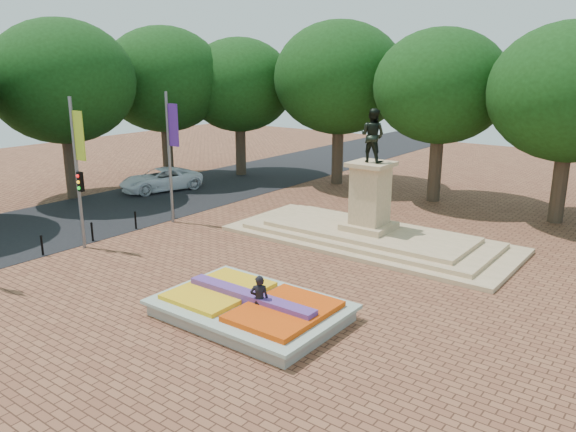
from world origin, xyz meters
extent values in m
plane|color=brown|center=(0.00, 0.00, 0.00)|extent=(90.00, 90.00, 0.00)
cube|color=black|center=(-15.00, 5.00, 0.01)|extent=(9.00, 90.00, 0.02)
cube|color=gray|center=(1.00, -2.00, 0.23)|extent=(6.00, 4.00, 0.45)
cube|color=#B0BDAB|center=(1.00, -2.00, 0.50)|extent=(6.30, 4.30, 0.12)
cube|color=#F7490D|center=(2.45, -2.00, 0.63)|extent=(2.60, 3.40, 0.22)
cube|color=yellow|center=(-0.45, -2.00, 0.62)|extent=(2.60, 3.40, 0.18)
cube|color=#5C2E7E|center=(1.00, -2.00, 0.72)|extent=(5.20, 0.55, 0.38)
cube|color=tan|center=(0.00, 8.00, 0.10)|extent=(14.00, 6.00, 0.20)
cube|color=tan|center=(0.00, 8.00, 0.30)|extent=(12.00, 5.00, 0.20)
cube|color=tan|center=(0.00, 8.00, 0.50)|extent=(10.00, 4.00, 0.20)
cube|color=tan|center=(0.00, 8.00, 0.75)|extent=(2.20, 2.20, 0.30)
cube|color=tan|center=(0.00, 8.00, 2.30)|extent=(1.50, 1.50, 2.80)
cube|color=tan|center=(0.00, 8.00, 3.80)|extent=(1.90, 1.90, 0.20)
imported|color=black|center=(0.00, 8.00, 5.15)|extent=(1.22, 0.95, 2.50)
cylinder|color=#3D2F21|center=(-16.00, 18.00, 2.00)|extent=(0.80, 0.80, 4.00)
ellipsoid|color=black|center=(-16.00, 18.00, 6.69)|extent=(8.80, 8.80, 7.48)
cylinder|color=#3D2F21|center=(-8.00, 18.00, 2.00)|extent=(0.80, 0.80, 4.00)
ellipsoid|color=black|center=(-8.00, 18.00, 6.69)|extent=(8.80, 8.80, 7.48)
cylinder|color=#3D2F21|center=(-1.00, 18.00, 2.00)|extent=(0.80, 0.80, 4.00)
ellipsoid|color=black|center=(-1.00, 18.00, 6.69)|extent=(8.80, 8.80, 7.48)
cylinder|color=#3D2F21|center=(6.00, 18.00, 2.00)|extent=(0.80, 0.80, 4.00)
ellipsoid|color=black|center=(6.00, 18.00, 6.69)|extent=(8.80, 8.80, 7.48)
cylinder|color=#3D2F21|center=(-19.50, 5.00, 1.92)|extent=(0.80, 0.80, 3.84)
ellipsoid|color=black|center=(-19.50, 5.00, 6.41)|extent=(8.40, 8.40, 7.14)
cylinder|color=#3D2F21|center=(-19.50, 13.00, 1.92)|extent=(0.80, 0.80, 3.84)
ellipsoid|color=black|center=(-19.50, 13.00, 6.41)|extent=(8.40, 8.40, 7.14)
cylinder|color=slate|center=(-10.20, -1.00, 3.50)|extent=(0.16, 0.16, 7.00)
cube|color=#ADC828|center=(-9.75, -1.00, 5.30)|extent=(0.70, 0.04, 2.20)
cylinder|color=slate|center=(-10.20, 4.50, 3.50)|extent=(0.16, 0.16, 7.00)
cube|color=#4B1F84|center=(-9.75, 4.50, 5.30)|extent=(0.70, 0.04, 2.20)
cube|color=black|center=(-10.00, -1.00, 3.20)|extent=(0.28, 0.18, 0.90)
cylinder|color=black|center=(-10.70, -2.80, 0.45)|extent=(0.10, 0.10, 0.90)
sphere|color=black|center=(-10.70, -2.80, 0.92)|extent=(0.12, 0.12, 0.12)
cylinder|color=black|center=(-10.70, -0.20, 0.45)|extent=(0.10, 0.10, 0.90)
sphere|color=black|center=(-10.70, -0.20, 0.92)|extent=(0.12, 0.12, 0.12)
cylinder|color=black|center=(-10.70, 2.40, 0.45)|extent=(0.10, 0.10, 0.90)
sphere|color=black|center=(-10.70, 2.40, 0.92)|extent=(0.12, 0.12, 0.12)
cylinder|color=black|center=(-10.70, 5.00, 0.45)|extent=(0.10, 0.10, 0.90)
sphere|color=black|center=(-10.70, 5.00, 0.92)|extent=(0.12, 0.12, 0.12)
imported|color=white|center=(-16.82, 9.35, 0.76)|extent=(4.10, 5.99, 1.52)
imported|color=black|center=(1.53, -2.14, 0.86)|extent=(0.74, 0.70, 1.71)
camera|label=1|loc=(12.63, -15.28, 8.44)|focal=35.00mm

